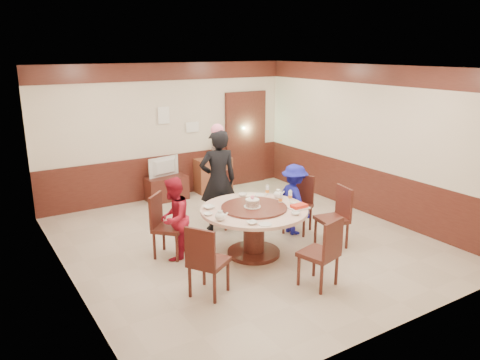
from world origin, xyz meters
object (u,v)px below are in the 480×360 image
person_standing (218,180)px  person_blue (294,199)px  birthday_cake (252,203)px  side_cabinet (213,175)px  banquet_table (254,222)px  television (166,167)px  shrimp_platter (299,207)px  person_red (174,219)px  thermos (214,150)px  tv_stand (167,188)px

person_standing → person_blue: person_standing is taller
person_blue → birthday_cake: bearing=112.5°
birthday_cake → side_cabinet: 3.49m
banquet_table → person_blue: (1.07, 0.37, 0.07)m
banquet_table → person_blue: size_ratio=1.34×
television → side_cabinet: bearing=170.4°
banquet_table → side_cabinet: bearing=71.6°
banquet_table → birthday_cake: 0.31m
shrimp_platter → television: bearing=99.7°
person_red → thermos: person_red is taller
person_red → person_standing: bearing=164.7°
birthday_cake → thermos: 3.47m
tv_stand → person_red: bearing=-111.0°
person_blue → tv_stand: person_blue is taller
person_blue → side_cabinet: person_blue is taller
tv_stand → thermos: thermos is taller
banquet_table → person_red: 1.21m
tv_stand → side_cabinet: side_cabinet is taller
banquet_table → person_red: bearing=153.1°
television → tv_stand: bearing=-11.1°
banquet_table → television: television is taller
person_standing → person_red: size_ratio=1.42×
tv_stand → television: television is taller
person_red → side_cabinet: bearing=-173.9°
person_standing → person_red: bearing=42.9°
banquet_table → person_red: person_red is taller
person_red → person_blue: 2.16m
television → thermos: bearing=170.4°
side_cabinet → thermos: 0.57m
birthday_cake → shrimp_platter: birthday_cake is taller
shrimp_platter → thermos: bearing=81.3°
tv_stand → thermos: bearing=1.5°
side_cabinet → thermos: bearing=0.0°
birthday_cake → television: birthday_cake is taller
tv_stand → side_cabinet: bearing=1.5°
television → birthday_cake: bearing=79.1°
birthday_cake → tv_stand: 3.29m
person_red → birthday_cake: size_ratio=4.91×
shrimp_platter → banquet_table: bearing=147.4°
shrimp_platter → side_cabinet: shrimp_platter is taller
television → person_red: bearing=57.9°
side_cabinet → person_standing: bearing=-116.5°
side_cabinet → person_blue: bearing=-90.4°
person_red → tv_stand: size_ratio=1.48×
television → person_blue: bearing=100.1°
shrimp_platter → television: (-0.61, 3.61, -0.07)m
person_red → person_blue: size_ratio=1.04×
shrimp_platter → tv_stand: (-0.61, 3.61, -0.53)m
banquet_table → television: 3.25m
side_cabinet → thermos: (0.04, 0.00, 0.56)m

